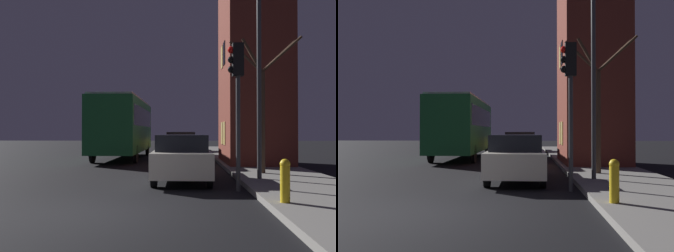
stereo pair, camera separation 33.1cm
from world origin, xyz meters
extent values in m
plane|color=black|center=(0.00, 0.00, 0.00)|extent=(120.00, 120.00, 0.00)
cube|color=brown|center=(5.05, 10.89, 4.96)|extent=(2.81, 5.20, 9.61)
cube|color=#F2D172|center=(3.62, 10.40, 1.56)|extent=(0.03, 0.70, 1.10)
cube|color=#F2D172|center=(3.62, 11.38, 1.56)|extent=(0.03, 0.70, 1.10)
cube|color=black|center=(3.62, 10.40, 5.36)|extent=(0.03, 0.70, 1.10)
cube|color=#F2D172|center=(3.62, 11.38, 5.36)|extent=(0.03, 0.70, 1.10)
cylinder|color=#38383A|center=(4.07, 4.43, 3.24)|extent=(0.14, 0.14, 6.17)
cylinder|color=#38383A|center=(3.18, 2.86, 1.58)|extent=(0.12, 0.12, 3.16)
cube|color=black|center=(3.18, 2.86, 3.61)|extent=(0.30, 0.24, 0.90)
sphere|color=red|center=(3.00, 2.86, 3.88)|extent=(0.20, 0.20, 0.20)
sphere|color=black|center=(3.00, 2.86, 3.61)|extent=(0.20, 0.20, 0.20)
sphere|color=black|center=(3.00, 2.86, 3.34)|extent=(0.20, 0.20, 0.20)
cylinder|color=#473323|center=(4.49, 6.03, 1.96)|extent=(0.22, 0.22, 3.61)
cylinder|color=#473323|center=(5.05, 5.90, 4.28)|extent=(1.20, 0.37, 1.10)
cylinder|color=#473323|center=(5.06, 5.56, 4.28)|extent=(1.22, 1.03, 1.10)
cylinder|color=#473323|center=(3.92, 5.99, 4.31)|extent=(1.21, 0.17, 1.15)
cylinder|color=#473323|center=(4.15, 6.03, 4.37)|extent=(0.77, 0.12, 1.25)
cylinder|color=#473323|center=(4.27, 6.07, 4.16)|extent=(0.54, 0.20, 0.84)
cube|color=#1E6B33|center=(-1.91, 15.01, 1.95)|extent=(2.42, 9.87, 2.95)
cube|color=black|center=(-1.91, 15.01, 2.48)|extent=(2.44, 9.08, 1.06)
cube|color=#B2B2B2|center=(-1.91, 15.01, 3.49)|extent=(2.30, 9.38, 0.12)
cylinder|color=black|center=(-0.79, 18.22, 0.48)|extent=(0.18, 0.96, 0.96)
cylinder|color=black|center=(-3.03, 18.22, 0.48)|extent=(0.18, 0.96, 0.96)
cylinder|color=black|center=(-0.79, 11.80, 0.48)|extent=(0.18, 0.96, 0.96)
cylinder|color=black|center=(-3.03, 11.80, 0.48)|extent=(0.18, 0.96, 0.96)
cube|color=beige|center=(1.63, 4.82, 0.65)|extent=(1.79, 4.19, 0.73)
cube|color=black|center=(1.63, 4.61, 1.27)|extent=(1.58, 2.18, 0.50)
cylinder|color=black|center=(2.44, 6.18, 0.29)|extent=(0.18, 0.57, 0.57)
cylinder|color=black|center=(0.83, 6.18, 0.29)|extent=(0.18, 0.57, 0.57)
cylinder|color=black|center=(2.44, 3.46, 0.29)|extent=(0.18, 0.57, 0.57)
cylinder|color=black|center=(0.83, 3.46, 0.29)|extent=(0.18, 0.57, 0.57)
cube|color=#B7BABF|center=(1.55, 14.29, 0.69)|extent=(1.79, 4.01, 0.70)
cube|color=black|center=(1.55, 14.09, 1.33)|extent=(1.58, 2.09, 0.56)
cylinder|color=black|center=(2.35, 15.60, 0.34)|extent=(0.18, 0.68, 0.68)
cylinder|color=black|center=(0.74, 15.60, 0.34)|extent=(0.18, 0.68, 0.68)
cylinder|color=black|center=(2.35, 12.99, 0.34)|extent=(0.18, 0.68, 0.68)
cylinder|color=black|center=(0.74, 12.99, 0.34)|extent=(0.18, 0.68, 0.68)
cube|color=olive|center=(1.70, 21.82, 0.69)|extent=(1.87, 4.71, 0.70)
cube|color=black|center=(1.70, 21.59, 1.33)|extent=(1.65, 2.45, 0.57)
cylinder|color=black|center=(2.54, 23.35, 0.34)|extent=(0.18, 0.69, 0.69)
cylinder|color=black|center=(0.85, 23.35, 0.34)|extent=(0.18, 0.69, 0.69)
cylinder|color=black|center=(2.54, 20.29, 0.34)|extent=(0.18, 0.69, 0.69)
cylinder|color=black|center=(0.85, 20.29, 0.34)|extent=(0.18, 0.69, 0.69)
cylinder|color=gold|center=(3.79, 0.44, 0.53)|extent=(0.20, 0.20, 0.75)
sphere|color=gold|center=(3.79, 0.44, 0.96)|extent=(0.21, 0.21, 0.21)
camera|label=1|loc=(1.68, -7.43, 1.62)|focal=40.00mm
camera|label=2|loc=(2.01, -7.42, 1.62)|focal=40.00mm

